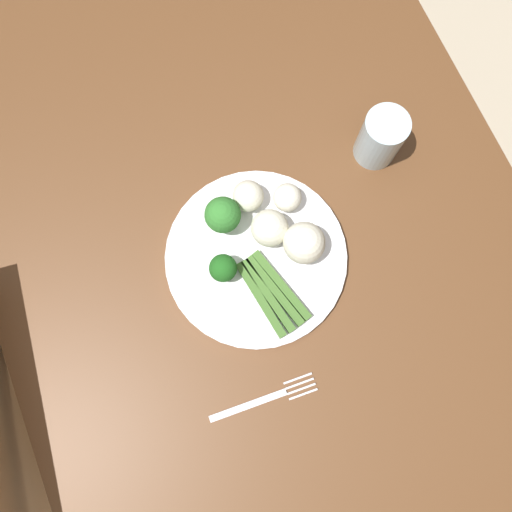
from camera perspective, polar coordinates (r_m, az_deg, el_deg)
name	(u,v)px	position (r m, az deg, el deg)	size (l,w,h in m)	color
ground_plane	(266,319)	(1.54, 1.15, -6.99)	(6.00, 6.00, 0.02)	#B7A88E
dining_table	(273,286)	(0.91, 1.93, -3.32)	(1.29, 0.86, 0.73)	brown
plate	(256,258)	(0.80, 0.00, -0.19)	(0.28, 0.28, 0.01)	white
asparagus_bundle	(271,293)	(0.78, 1.70, -4.11)	(0.14, 0.08, 0.01)	#3D6626
broccoli_right	(223,215)	(0.77, -3.71, 4.56)	(0.06, 0.06, 0.07)	#609E3D
broccoli_back	(223,268)	(0.76, -3.68, -1.36)	(0.04, 0.04, 0.05)	#4C7F2B
cauliflower_near_fork	(270,228)	(0.77, 1.52, 3.12)	(0.06, 0.06, 0.06)	silver
cauliflower_back_right	(304,243)	(0.77, 5.36, 1.46)	(0.06, 0.06, 0.06)	silver
cauliflower_near_center	(248,196)	(0.79, -0.87, 6.69)	(0.05, 0.05, 0.05)	silver
cauliflower_outer_edge	(287,197)	(0.80, 3.50, 6.50)	(0.04, 0.04, 0.04)	white
fork	(264,399)	(0.79, 0.95, -15.63)	(0.03, 0.17, 0.00)	silver
water_glass	(381,138)	(0.84, 13.68, 12.62)	(0.07, 0.07, 0.10)	silver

